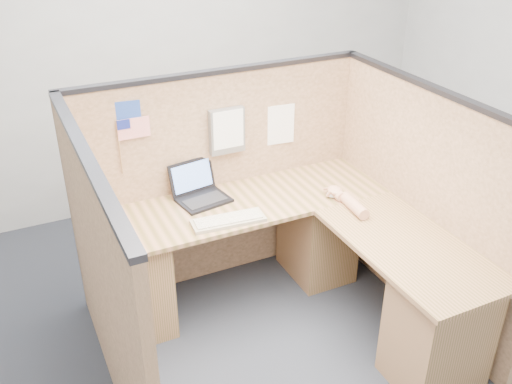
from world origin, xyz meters
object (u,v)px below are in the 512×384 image
l_desk (293,270)px  keyboard (228,220)px  laptop (200,190)px  mouse (334,194)px

l_desk → keyboard: (-0.35, 0.20, 0.35)m
l_desk → laptop: 0.80m
keyboard → l_desk: bearing=-24.0°
l_desk → keyboard: size_ratio=4.20×
mouse → l_desk: bearing=-154.5°
laptop → mouse: size_ratio=3.20×
keyboard → mouse: size_ratio=4.18×
laptop → mouse: (0.80, -0.37, -0.03)m
laptop → keyboard: (0.04, -0.37, -0.04)m
keyboard → mouse: mouse is taller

